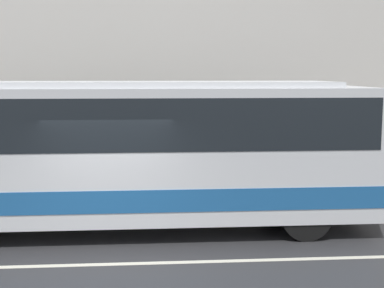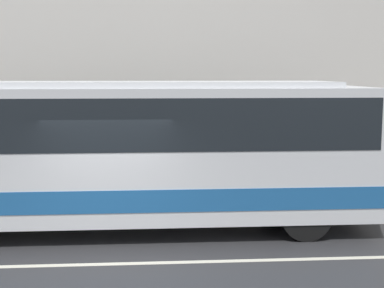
{
  "view_description": "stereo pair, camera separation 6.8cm",
  "coord_description": "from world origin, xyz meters",
  "views": [
    {
      "loc": [
        0.83,
        -9.22,
        3.37
      ],
      "look_at": [
        1.73,
        2.22,
        1.85
      ],
      "focal_mm": 50.0,
      "sensor_mm": 36.0,
      "label": 1
    },
    {
      "loc": [
        0.9,
        -9.22,
        3.37
      ],
      "look_at": [
        1.73,
        2.22,
        1.85
      ],
      "focal_mm": 50.0,
      "sensor_mm": 36.0,
      "label": 2
    }
  ],
  "objects": [
    {
      "name": "sidewalk",
      "position": [
        0.0,
        5.47,
        0.09
      ],
      "size": [
        60.0,
        2.94,
        0.17
      ],
      "color": "#A09E99",
      "rests_on": "ground_plane"
    },
    {
      "name": "ground_plane",
      "position": [
        0.0,
        0.0,
        0.0
      ],
      "size": [
        60.0,
        60.0,
        0.0
      ],
      "primitive_type": "plane",
      "color": "#2D2D30"
    },
    {
      "name": "lane_stripe",
      "position": [
        0.0,
        0.0,
        0.0
      ],
      "size": [
        54.0,
        0.14,
        0.01
      ],
      "color": "beige",
      "rests_on": "ground_plane"
    },
    {
      "name": "transit_bus",
      "position": [
        -0.1,
        2.22,
        1.8
      ],
      "size": [
        11.35,
        2.55,
        3.2
      ],
      "color": "silver",
      "rests_on": "ground_plane"
    },
    {
      "name": "pedestrian_waiting",
      "position": [
        0.99,
        5.94,
        0.97
      ],
      "size": [
        0.36,
        0.36,
        1.71
      ],
      "color": "#333338",
      "rests_on": "sidewalk"
    }
  ]
}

